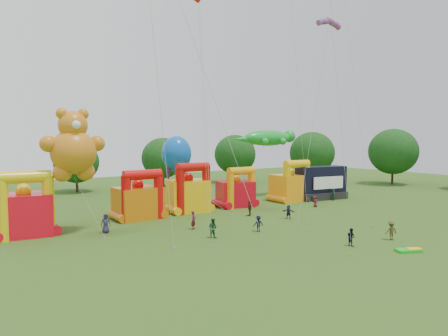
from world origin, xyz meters
TOP-DOWN VIEW (x-y plane):
  - ground at (0.00, 0.00)m, footprint 160.00×160.00m
  - tree_ring at (-1.14, 0.60)m, footprint 119.83×121.89m
  - bouncy_castle_0 at (-20.38, 25.89)m, footprint 5.55×4.68m
  - bouncy_castle_1 at (-7.95, 27.59)m, footprint 5.37×4.42m
  - bouncy_castle_2 at (-0.95, 28.02)m, footprint 5.54×4.77m
  - bouncy_castle_3 at (6.49, 27.83)m, footprint 5.48×4.82m
  - bouncy_castle_4 at (16.29, 27.25)m, footprint 5.08×4.09m
  - stage_trailer at (21.48, 25.95)m, footprint 8.41×4.31m
  - teddy_bear_kite at (-15.81, 23.86)m, footprint 6.24×5.77m
  - gecko_kite at (16.70, 30.54)m, footprint 12.46×10.63m
  - octopus_kite at (0.41, 29.97)m, footprint 4.50×12.39m
  - parafoil_kites at (-1.26, 14.13)m, footprint 26.98×11.20m
  - diamond_kites at (1.28, 14.03)m, footprint 21.03×21.02m
  - folded_kite_bundle at (5.35, 1.72)m, footprint 2.23×1.74m
  - spectator_0 at (-13.51, 22.67)m, footprint 1.06×0.80m
  - spectator_1 at (-5.40, 19.12)m, footprint 0.84×0.79m
  - spectator_2 at (-5.64, 15.03)m, footprint 1.04×1.14m
  - spectator_3 at (-0.47, 14.48)m, footprint 1.20×0.92m
  - spectator_4 at (3.90, 21.53)m, footprint 0.83×1.21m
  - spectator_5 at (6.62, 17.55)m, footprint 1.28×1.49m
  - spectator_6 at (15.26, 21.31)m, footprint 0.78×0.54m
  - spectator_7 at (22.01, 23.82)m, footprint 0.78×0.75m
  - spectator_8 at (2.92, 5.69)m, footprint 0.71×0.85m
  - spectator_9 at (7.67, 4.88)m, footprint 1.31×0.99m

SIDE VIEW (x-z plane):
  - ground at x=0.00m, z-range 0.00..0.00m
  - folded_kite_bundle at x=5.35m, z-range -0.02..0.29m
  - spectator_6 at x=15.26m, z-range 0.00..1.54m
  - spectator_8 at x=2.92m, z-range 0.00..1.58m
  - spectator_5 at x=6.62m, z-range 0.00..1.62m
  - spectator_3 at x=-0.47m, z-range 0.00..1.64m
  - spectator_9 at x=7.67m, z-range 0.00..1.79m
  - spectator_7 at x=22.01m, z-range 0.00..1.79m
  - spectator_2 at x=-5.64m, z-range 0.00..1.89m
  - spectator_4 at x=3.90m, z-range 0.00..1.90m
  - spectator_1 at x=-5.40m, z-range 0.00..1.93m
  - spectator_0 at x=-13.51m, z-range 0.00..1.96m
  - bouncy_castle_3 at x=6.49m, z-range -0.66..4.93m
  - bouncy_castle_1 at x=-7.95m, z-range -0.71..5.19m
  - bouncy_castle_4 at x=16.29m, z-range -0.75..5.52m
  - bouncy_castle_2 at x=-0.95m, z-range -0.77..5.66m
  - bouncy_castle_0 at x=-20.38m, z-range -0.78..5.68m
  - stage_trailer at x=21.48m, z-range -0.09..5.07m
  - octopus_kite at x=0.41m, z-range -0.62..9.30m
  - tree_ring at x=-1.14m, z-range 0.22..12.30m
  - gecko_kite at x=16.70m, z-range 1.27..12.23m
  - teddy_bear_kite at x=-15.81m, z-range 0.89..13.43m
  - parafoil_kites at x=-1.26m, z-range -4.04..28.20m
  - diamond_kites at x=1.28m, z-range -2.44..33.68m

